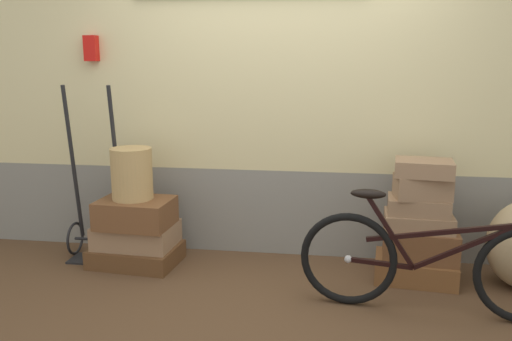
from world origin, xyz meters
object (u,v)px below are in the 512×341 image
at_px(bicycle, 433,263).
at_px(suitcase_8, 424,168).
at_px(suitcase_3, 415,269).
at_px(suitcase_6, 418,206).
at_px(suitcase_1, 137,234).
at_px(wicker_basket, 132,174).
at_px(suitcase_5, 418,221).
at_px(suitcase_7, 422,187).
at_px(suitcase_0, 136,254).
at_px(luggage_trolley, 97,217).
at_px(suitcase_4, 420,244).
at_px(suitcase_2, 136,213).

bearing_deg(bicycle, suitcase_8, 90.31).
bearing_deg(suitcase_3, suitcase_6, 100.09).
height_order(suitcase_3, suitcase_6, suitcase_6).
relative_size(suitcase_1, wicker_basket, 1.52).
bearing_deg(suitcase_5, suitcase_3, -99.59).
relative_size(suitcase_5, suitcase_7, 1.27).
bearing_deg(suitcase_0, suitcase_5, 5.83).
bearing_deg(suitcase_7, suitcase_1, 175.36).
height_order(suitcase_5, luggage_trolley, luggage_trolley).
bearing_deg(bicycle, wicker_basket, 166.30).
bearing_deg(suitcase_4, suitcase_1, -175.11).
bearing_deg(suitcase_4, wicker_basket, -174.38).
xyz_separation_m(suitcase_3, suitcase_7, (0.01, 0.01, 0.61)).
height_order(suitcase_7, bicycle, bicycle).
bearing_deg(suitcase_0, wicker_basket, -87.44).
bearing_deg(suitcase_0, suitcase_8, 5.43).
bearing_deg(suitcase_5, suitcase_0, -176.05).
distance_m(suitcase_4, suitcase_6, 0.28).
relative_size(suitcase_5, wicker_basket, 1.21).
bearing_deg(wicker_basket, bicycle, -13.70).
bearing_deg(suitcase_5, suitcase_6, -176.61).
height_order(suitcase_5, suitcase_6, suitcase_6).
xyz_separation_m(suitcase_2, suitcase_8, (2.12, 0.03, 0.41)).
height_order(suitcase_5, wicker_basket, wicker_basket).
height_order(suitcase_2, wicker_basket, wicker_basket).
relative_size(suitcase_1, suitcase_2, 1.10).
distance_m(suitcase_3, bicycle, 0.58).
relative_size(suitcase_2, suitcase_7, 1.46).
xyz_separation_m(luggage_trolley, bicycle, (2.50, -0.63, 0.00)).
distance_m(suitcase_5, suitcase_8, 0.39).
distance_m(wicker_basket, luggage_trolley, 0.54).
height_order(suitcase_8, wicker_basket, wicker_basket).
xyz_separation_m(suitcase_1, suitcase_6, (2.12, -0.00, 0.32)).
bearing_deg(suitcase_8, suitcase_2, -172.24).
xyz_separation_m(suitcase_0, suitcase_7, (2.14, 0.00, 0.62)).
distance_m(suitcase_2, bicycle, 2.18).
height_order(suitcase_4, suitcase_8, suitcase_8).
bearing_deg(suitcase_1, suitcase_8, 2.79).
distance_m(suitcase_0, wicker_basket, 0.65).
height_order(suitcase_0, suitcase_8, suitcase_8).
relative_size(suitcase_3, suitcase_6, 1.34).
bearing_deg(suitcase_7, suitcase_0, 175.86).
xyz_separation_m(suitcase_1, luggage_trolley, (-0.36, 0.08, 0.10)).
relative_size(suitcase_1, suitcase_8, 1.53).
xyz_separation_m(suitcase_3, suitcase_4, (0.02, 0.01, 0.19)).
relative_size(suitcase_7, luggage_trolley, 0.27).
distance_m(suitcase_7, suitcase_8, 0.14).
relative_size(suitcase_1, suitcase_3, 1.06).
distance_m(wicker_basket, bicycle, 2.24).
distance_m(suitcase_0, suitcase_3, 2.12).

